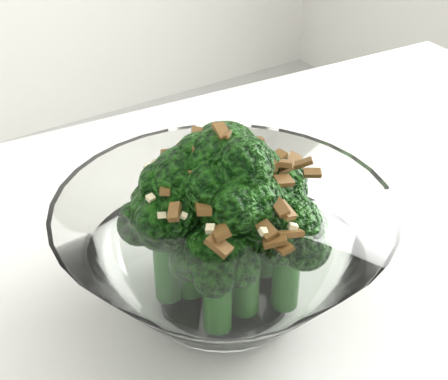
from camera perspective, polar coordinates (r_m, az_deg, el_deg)
broccoli_dish at (r=0.44m, az=0.03°, el=-4.21°), size 0.21×0.21×0.14m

